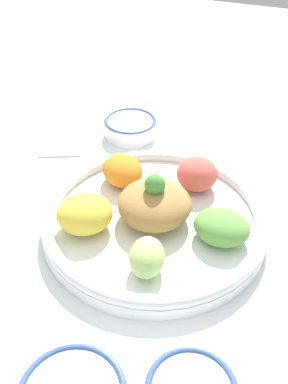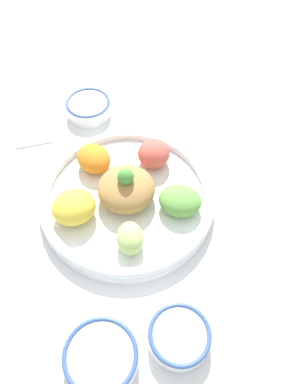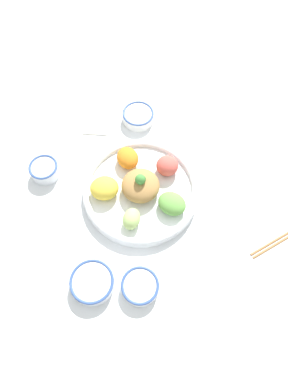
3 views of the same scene
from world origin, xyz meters
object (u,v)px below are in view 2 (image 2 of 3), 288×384
(sauce_bowl_red, at_px, (179,336))
(serving_spoon_extra, at_px, (19,146))
(sauce_bowl_dark, at_px, (101,357))
(rice_bowl_blue, at_px, (88,107))
(salad_platter, at_px, (126,195))

(sauce_bowl_red, height_order, serving_spoon_extra, sauce_bowl_red)
(serving_spoon_extra, bearing_deg, sauce_bowl_dark, -78.70)
(rice_bowl_blue, xyz_separation_m, serving_spoon_extra, (0.13, -0.13, -0.02))
(salad_platter, height_order, sauce_bowl_dark, salad_platter)
(salad_platter, distance_m, serving_spoon_extra, 0.29)
(serving_spoon_extra, bearing_deg, rice_bowl_blue, 21.52)
(salad_platter, relative_size, rice_bowl_blue, 3.28)
(rice_bowl_blue, distance_m, sauce_bowl_dark, 0.56)
(salad_platter, bearing_deg, sauce_bowl_dark, 3.39)
(sauce_bowl_red, relative_size, sauce_bowl_dark, 0.86)
(salad_platter, height_order, rice_bowl_blue, salad_platter)
(rice_bowl_blue, bearing_deg, serving_spoon_extra, -44.74)
(sauce_bowl_red, bearing_deg, rice_bowl_blue, -151.13)
(sauce_bowl_red, distance_m, serving_spoon_extra, 0.53)
(sauce_bowl_red, xyz_separation_m, rice_bowl_blue, (-0.49, -0.27, 0.00))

